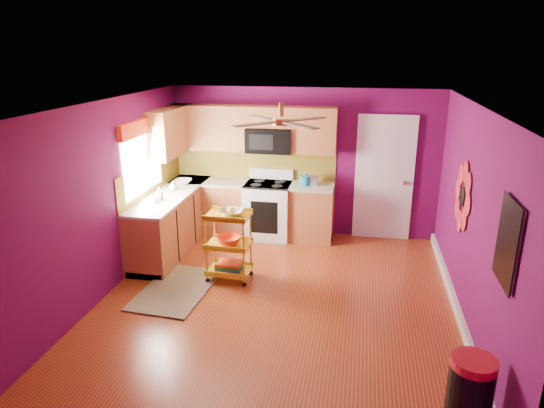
# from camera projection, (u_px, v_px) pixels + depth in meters

# --- Properties ---
(ground) EXTENTS (5.00, 5.00, 0.00)m
(ground) POSITION_uv_depth(u_px,v_px,m) (278.00, 300.00, 6.28)
(ground) COLOR maroon
(ground) RESTS_ON ground
(room_envelope) EXTENTS (4.54, 5.04, 2.52)m
(room_envelope) POSITION_uv_depth(u_px,v_px,m) (280.00, 178.00, 5.77)
(room_envelope) COLOR #600B4A
(room_envelope) RESTS_ON ground
(lower_cabinets) EXTENTS (2.81, 2.31, 0.94)m
(lower_cabinets) POSITION_uv_depth(u_px,v_px,m) (217.00, 216.00, 8.08)
(lower_cabinets) COLOR brown
(lower_cabinets) RESTS_ON ground
(electric_range) EXTENTS (0.76, 0.66, 1.13)m
(electric_range) POSITION_uv_depth(u_px,v_px,m) (268.00, 209.00, 8.25)
(electric_range) COLOR white
(electric_range) RESTS_ON ground
(upper_cabinetry) EXTENTS (2.80, 2.30, 1.26)m
(upper_cabinetry) POSITION_uv_depth(u_px,v_px,m) (227.00, 131.00, 7.97)
(upper_cabinetry) COLOR brown
(upper_cabinetry) RESTS_ON ground
(left_window) EXTENTS (0.08, 1.35, 1.08)m
(left_window) POSITION_uv_depth(u_px,v_px,m) (142.00, 146.00, 7.11)
(left_window) COLOR white
(left_window) RESTS_ON ground
(panel_door) EXTENTS (0.95, 0.11, 2.15)m
(panel_door) POSITION_uv_depth(u_px,v_px,m) (384.00, 180.00, 8.03)
(panel_door) COLOR white
(panel_door) RESTS_ON ground
(right_wall_art) EXTENTS (0.04, 2.74, 1.04)m
(right_wall_art) POSITION_uv_depth(u_px,v_px,m) (480.00, 214.00, 5.12)
(right_wall_art) COLOR black
(right_wall_art) RESTS_ON ground
(ceiling_fan) EXTENTS (1.01, 1.01, 0.26)m
(ceiling_fan) POSITION_uv_depth(u_px,v_px,m) (281.00, 121.00, 5.75)
(ceiling_fan) COLOR #BF8C3F
(ceiling_fan) RESTS_ON ground
(shag_rug) EXTENTS (0.94, 1.44, 0.02)m
(shag_rug) POSITION_uv_depth(u_px,v_px,m) (177.00, 289.00, 6.53)
(shag_rug) COLOR black
(shag_rug) RESTS_ON ground
(rolling_cart) EXTENTS (0.61, 0.45, 1.08)m
(rolling_cart) POSITION_uv_depth(u_px,v_px,m) (229.00, 243.00, 6.68)
(rolling_cart) COLOR gold
(rolling_cart) RESTS_ON ground
(trash_can) EXTENTS (0.41, 0.43, 0.71)m
(trash_can) POSITION_uv_depth(u_px,v_px,m) (469.00, 396.00, 4.04)
(trash_can) COLOR black
(trash_can) RESTS_ON ground
(teal_kettle) EXTENTS (0.18, 0.18, 0.21)m
(teal_kettle) POSITION_uv_depth(u_px,v_px,m) (305.00, 180.00, 7.98)
(teal_kettle) COLOR #1577A2
(teal_kettle) RESTS_ON lower_cabinets
(toaster) EXTENTS (0.22, 0.15, 0.18)m
(toaster) POSITION_uv_depth(u_px,v_px,m) (311.00, 180.00, 8.00)
(toaster) COLOR beige
(toaster) RESTS_ON lower_cabinets
(soap_bottle_a) EXTENTS (0.09, 0.09, 0.19)m
(soap_bottle_a) POSITION_uv_depth(u_px,v_px,m) (159.00, 194.00, 7.21)
(soap_bottle_a) COLOR #EA3F72
(soap_bottle_a) RESTS_ON lower_cabinets
(soap_bottle_b) EXTENTS (0.12, 0.12, 0.15)m
(soap_bottle_b) POSITION_uv_depth(u_px,v_px,m) (173.00, 186.00, 7.71)
(soap_bottle_b) COLOR white
(soap_bottle_b) RESTS_ON lower_cabinets
(counter_dish) EXTENTS (0.29, 0.29, 0.07)m
(counter_dish) POSITION_uv_depth(u_px,v_px,m) (183.00, 182.00, 8.09)
(counter_dish) COLOR white
(counter_dish) RESTS_ON lower_cabinets
(counter_cup) EXTENTS (0.11, 0.11, 0.09)m
(counter_cup) POSITION_uv_depth(u_px,v_px,m) (155.00, 200.00, 7.11)
(counter_cup) COLOR white
(counter_cup) RESTS_ON lower_cabinets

